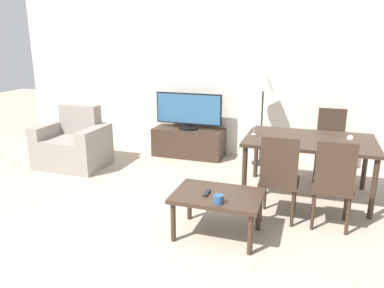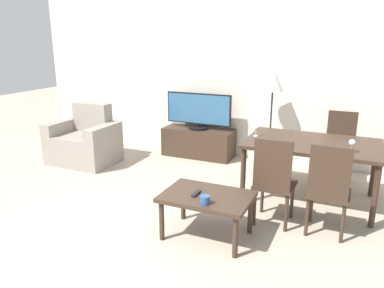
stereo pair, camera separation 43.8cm
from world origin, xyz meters
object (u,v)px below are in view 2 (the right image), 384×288
(dining_chair_near_right, at_px, (329,187))
(remote_primary, at_px, (196,193))
(tv, at_px, (199,111))
(wine_glass_center, at_px, (352,143))
(wine_glass_left, at_px, (256,128))
(floor_lamp, at_px, (273,85))
(dining_chair_near, at_px, (274,179))
(dining_chair_far, at_px, (340,144))
(cup_white_near, at_px, (205,200))
(tv_stand, at_px, (198,142))
(armchair, at_px, (85,142))
(coffee_table, at_px, (207,200))
(dining_table, at_px, (312,148))

(dining_chair_near_right, distance_m, remote_primary, 1.26)
(tv, distance_m, wine_glass_center, 2.65)
(dining_chair_near_right, xyz_separation_m, wine_glass_left, (-0.93, 0.78, 0.31))
(dining_chair_near_right, relative_size, floor_lamp, 0.65)
(dining_chair_near, height_order, floor_lamp, floor_lamp)
(floor_lamp, bearing_deg, wine_glass_center, -48.42)
(dining_chair_far, bearing_deg, remote_primary, -118.27)
(wine_glass_left, bearing_deg, cup_white_near, -92.38)
(floor_lamp, bearing_deg, dining_chair_near_right, -61.56)
(remote_primary, relative_size, wine_glass_center, 1.03)
(tv_stand, bearing_deg, dining_chair_near_right, -40.65)
(floor_lamp, bearing_deg, armchair, -159.95)
(armchair, bearing_deg, wine_glass_left, -1.15)
(coffee_table, xyz_separation_m, wine_glass_center, (1.20, 1.02, 0.44))
(floor_lamp, relative_size, cup_white_near, 15.83)
(armchair, height_order, remote_primary, armchair)
(tv, bearing_deg, cup_white_near, -65.42)
(coffee_table, xyz_separation_m, dining_table, (0.79, 1.29, 0.27))
(wine_glass_left, distance_m, wine_glass_center, 1.11)
(armchair, height_order, coffee_table, armchair)
(tv, bearing_deg, armchair, -145.96)
(dining_chair_near, distance_m, wine_glass_center, 0.91)
(floor_lamp, height_order, cup_white_near, floor_lamp)
(floor_lamp, relative_size, wine_glass_left, 9.95)
(cup_white_near, bearing_deg, dining_chair_near, 55.94)
(tv_stand, distance_m, wine_glass_left, 1.72)
(cup_white_near, relative_size, wine_glass_center, 0.63)
(tv_stand, xyz_separation_m, remote_primary, (1.00, -2.37, 0.22))
(dining_chair_near_right, height_order, wine_glass_center, dining_chair_near_right)
(wine_glass_center, bearing_deg, dining_chair_near_right, -106.29)
(armchair, relative_size, dining_table, 0.65)
(tv, height_order, cup_white_near, tv)
(armchair, distance_m, cup_white_near, 3.05)
(coffee_table, xyz_separation_m, dining_chair_near, (0.52, 0.49, 0.13))
(tv, distance_m, floor_lamp, 1.26)
(armchair, relative_size, dining_chair_near, 1.04)
(dining_chair_far, bearing_deg, floor_lamp, 168.49)
(dining_table, height_order, wine_glass_left, wine_glass_left)
(tv_stand, height_order, wine_glass_center, wine_glass_center)
(armchair, xyz_separation_m, dining_chair_near, (3.10, -0.84, 0.19))
(dining_chair_near_right, bearing_deg, dining_table, 108.09)
(dining_chair_far, distance_m, cup_white_near, 2.49)
(tv, bearing_deg, dining_chair_near_right, -40.62)
(cup_white_near, distance_m, wine_glass_left, 1.51)
(remote_primary, height_order, cup_white_near, cup_white_near)
(armchair, height_order, tv_stand, armchair)
(dining_chair_far, distance_m, floor_lamp, 1.23)
(dining_table, relative_size, cup_white_near, 16.30)
(tv, xyz_separation_m, dining_chair_near, (1.62, -1.84, -0.24))
(dining_chair_near_right, bearing_deg, remote_primary, -155.35)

